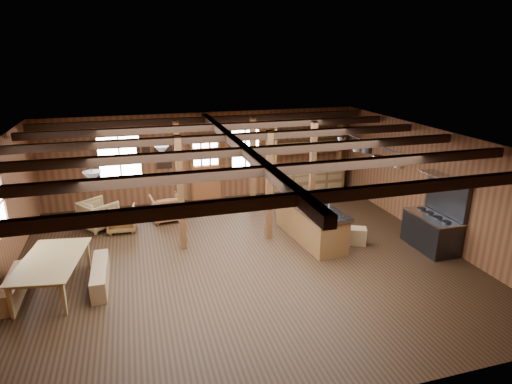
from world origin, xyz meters
TOP-DOWN VIEW (x-y plane):
  - room at (0.00, 0.00)m, footprint 10.04×9.04m
  - ceiling_joists at (0.00, 0.18)m, footprint 9.80×8.82m
  - timber_posts at (0.52, 2.08)m, footprint 3.95×2.35m
  - back_door at (0.00, 4.45)m, footprint 1.02×0.08m
  - window_back_left at (-2.60, 4.46)m, footprint 1.32×0.06m
  - window_back_right at (1.30, 4.46)m, footprint 1.02×0.06m
  - notice_boards at (-1.50, 4.46)m, footprint 1.08×0.03m
  - back_counter at (3.40, 4.20)m, footprint 2.55×0.60m
  - pendant_lamps at (-2.25, 1.00)m, footprint 1.86×2.36m
  - pot_rack at (3.24, 0.29)m, footprint 0.38×3.00m
  - kitchen_island at (1.99, 0.63)m, footprint 1.11×2.57m
  - step_stool at (3.00, 0.01)m, footprint 0.58×0.51m
  - commercial_range at (4.65, -0.69)m, footprint 0.77×1.45m
  - dining_table at (-3.90, -0.27)m, footprint 1.41×2.15m
  - bench_wall at (-4.65, -0.27)m, footprint 0.29×1.53m
  - bench_aisle at (-3.06, -0.27)m, footprint 0.30×1.58m
  - armchair_a at (-2.66, 2.53)m, footprint 0.76×0.78m
  - armchair_b at (-1.45, 2.96)m, footprint 0.86×0.88m
  - armchair_c at (-3.24, 2.91)m, footprint 1.17×1.17m
  - counter_pot at (1.97, 1.56)m, footprint 0.31×0.31m
  - bowl at (1.89, 0.95)m, footprint 0.28×0.28m

SIDE VIEW (x-z plane):
  - bench_wall at x=-4.65m, z-range 0.00..0.42m
  - step_stool at x=3.00m, z-range 0.00..0.43m
  - bench_aisle at x=-3.06m, z-range 0.00..0.43m
  - armchair_a at x=-2.66m, z-range 0.00..0.67m
  - dining_table at x=-3.90m, z-range 0.00..0.70m
  - armchair_b at x=-1.45m, z-range 0.00..0.73m
  - armchair_c at x=-3.24m, z-range 0.00..0.77m
  - kitchen_island at x=1.99m, z-range -0.12..1.08m
  - commercial_range at x=4.65m, z-range -0.30..1.49m
  - back_counter at x=3.40m, z-range -0.62..1.83m
  - back_door at x=0.00m, z-range -0.19..1.96m
  - bowl at x=1.89m, z-range 0.94..1.00m
  - counter_pot at x=1.97m, z-range 0.94..1.12m
  - room at x=0.00m, z-range -0.02..2.82m
  - timber_posts at x=0.52m, z-range 0.00..2.80m
  - window_back_left at x=-2.60m, z-range 0.94..2.26m
  - window_back_right at x=1.30m, z-range 0.94..2.26m
  - notice_boards at x=-1.50m, z-range 1.19..2.09m
  - pendant_lamps at x=-2.25m, z-range 1.92..2.58m
  - pot_rack at x=3.24m, z-range 2.10..2.52m
  - ceiling_joists at x=0.00m, z-range 2.59..2.77m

